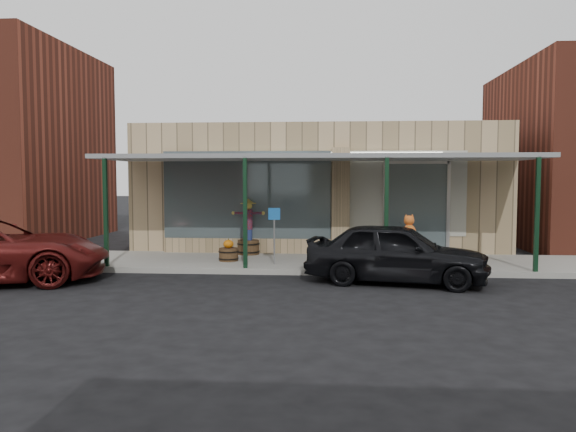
# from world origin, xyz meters

# --- Properties ---
(ground) EXTENTS (120.00, 120.00, 0.00)m
(ground) POSITION_xyz_m (0.00, 0.00, 0.00)
(ground) COLOR black
(ground) RESTS_ON ground
(sidewalk) EXTENTS (40.00, 3.20, 0.15)m
(sidewalk) POSITION_xyz_m (0.00, 3.60, 0.07)
(sidewalk) COLOR gray
(sidewalk) RESTS_ON ground
(storefront) EXTENTS (12.00, 6.25, 4.20)m
(storefront) POSITION_xyz_m (-0.00, 8.16, 2.09)
(storefront) COLOR tan
(storefront) RESTS_ON ground
(awning) EXTENTS (12.00, 3.00, 3.04)m
(awning) POSITION_xyz_m (0.00, 3.56, 3.01)
(awning) COLOR gray
(awning) RESTS_ON ground
(block_buildings_near) EXTENTS (61.00, 8.00, 8.00)m
(block_buildings_near) POSITION_xyz_m (2.01, 9.20, 3.77)
(block_buildings_near) COLOR brown
(block_buildings_near) RESTS_ON ground
(barrel_scarecrow) EXTENTS (1.00, 0.85, 1.70)m
(barrel_scarecrow) POSITION_xyz_m (-2.10, 4.71, 0.72)
(barrel_scarecrow) COLOR #4F331F
(barrel_scarecrow) RESTS_ON sidewalk
(barrel_pumpkin) EXTENTS (0.61, 0.61, 0.64)m
(barrel_pumpkin) POSITION_xyz_m (-2.46, 3.33, 0.38)
(barrel_pumpkin) COLOR #4F331F
(barrel_pumpkin) RESTS_ON sidewalk
(handicap_sign) EXTENTS (0.32, 0.05, 1.52)m
(handicap_sign) POSITION_xyz_m (-1.11, 2.80, 1.13)
(handicap_sign) COLOR gray
(handicap_sign) RESTS_ON sidewalk
(parked_sedan) EXTENTS (4.49, 2.51, 1.58)m
(parked_sedan) POSITION_xyz_m (1.95, 1.15, 0.73)
(parked_sedan) COLOR black
(parked_sedan) RESTS_ON ground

